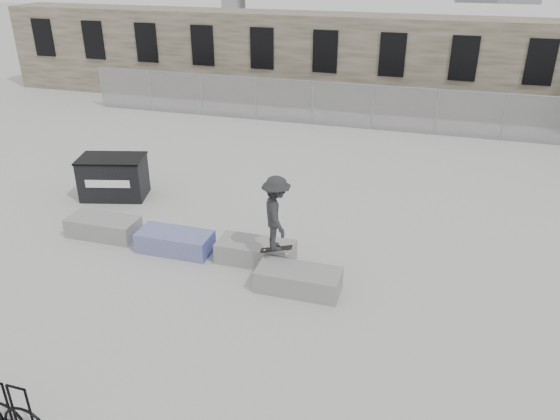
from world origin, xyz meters
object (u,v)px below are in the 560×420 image
object	(u,v)px
skateboarder	(276,214)
planter_offset	(298,279)
planter_center_right	(256,251)
planter_center_left	(175,241)
dumpster	(113,177)
planter_far_left	(103,226)

from	to	relation	value
skateboarder	planter_offset	bearing A→B (deg)	-153.98
skateboarder	planter_center_right	bearing A→B (deg)	29.34
planter_center_left	dumpster	distance (m)	4.44
planter_offset	planter_center_right	bearing A→B (deg)	145.37
planter_center_left	planter_offset	distance (m)	3.77
planter_offset	dumpster	xyz separation A→B (m)	(-7.17, 3.58, 0.39)
planter_center_left	skateboarder	world-z (taller)	skateboarder
planter_center_right	planter_offset	world-z (taller)	same
dumpster	planter_far_left	bearing A→B (deg)	-79.77
skateboarder	planter_center_left	bearing A→B (deg)	55.37
planter_offset	skateboarder	world-z (taller)	skateboarder
planter_center_right	planter_center_left	bearing A→B (deg)	-177.64
planter_far_left	dumpster	bearing A→B (deg)	115.01
planter_far_left	planter_offset	bearing A→B (deg)	-10.21
planter_center_right	skateboarder	world-z (taller)	skateboarder
planter_center_right	planter_offset	distance (m)	1.71
planter_far_left	planter_center_right	distance (m)	4.60
planter_offset	skateboarder	distance (m)	1.65
planter_offset	skateboarder	bearing A→B (deg)	143.76
planter_center_right	skateboarder	xyz separation A→B (m)	(0.70, -0.45, 1.40)
planter_center_left	planter_center_right	distance (m)	2.26
planter_far_left	planter_center_left	size ratio (longest dim) A/B	1.00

